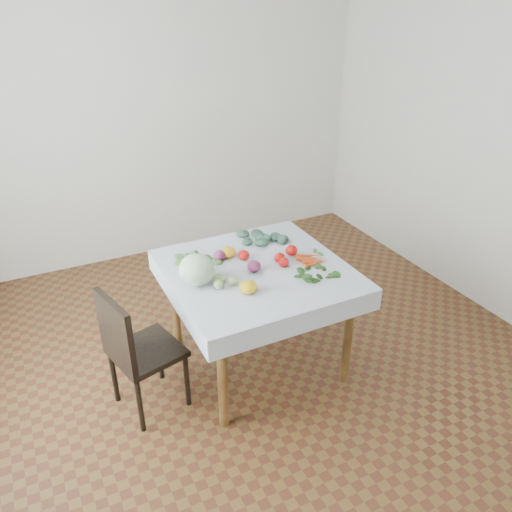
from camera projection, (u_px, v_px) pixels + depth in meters
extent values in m
plane|color=brown|center=(257.00, 360.00, 3.57)|extent=(4.00, 4.00, 0.00)
cube|color=white|center=(159.00, 114.00, 4.51)|extent=(4.00, 0.04, 2.70)
cube|color=brown|center=(257.00, 272.00, 3.22)|extent=(1.00, 1.00, 0.04)
cylinder|color=brown|center=(223.00, 379.00, 2.88)|extent=(0.06, 0.06, 0.71)
cylinder|color=brown|center=(348.00, 338.00, 3.22)|extent=(0.06, 0.06, 0.71)
cylinder|color=brown|center=(175.00, 303.00, 3.57)|extent=(0.06, 0.06, 0.71)
cylinder|color=brown|center=(282.00, 276.00, 3.92)|extent=(0.06, 0.06, 0.71)
cube|color=silver|center=(257.00, 269.00, 3.21)|extent=(1.12, 1.12, 0.01)
cube|color=black|center=(147.00, 351.00, 3.01)|extent=(0.47, 0.47, 0.04)
cube|color=black|center=(116.00, 332.00, 2.81)|extent=(0.13, 0.38, 0.42)
cylinder|color=black|center=(140.00, 406.00, 2.91)|extent=(0.03, 0.03, 0.39)
cylinder|color=black|center=(187.00, 380.00, 3.10)|extent=(0.03, 0.03, 0.39)
cylinder|color=black|center=(114.00, 377.00, 3.13)|extent=(0.03, 0.03, 0.39)
cylinder|color=black|center=(159.00, 355.00, 3.32)|extent=(0.03, 0.03, 0.39)
ellipsoid|color=silver|center=(197.00, 270.00, 3.00)|extent=(0.25, 0.25, 0.20)
ellipsoid|color=red|center=(244.00, 255.00, 3.30)|extent=(0.09, 0.09, 0.07)
ellipsoid|color=red|center=(280.00, 258.00, 3.27)|extent=(0.08, 0.08, 0.06)
ellipsoid|color=red|center=(284.00, 262.00, 3.22)|extent=(0.09, 0.09, 0.06)
ellipsoid|color=red|center=(291.00, 250.00, 3.36)|extent=(0.11, 0.11, 0.07)
ellipsoid|color=yellow|center=(228.00, 252.00, 3.33)|extent=(0.11, 0.11, 0.07)
ellipsoid|color=yellow|center=(248.00, 287.00, 2.94)|extent=(0.11, 0.11, 0.08)
ellipsoid|color=#601B40|center=(219.00, 255.00, 3.29)|extent=(0.10, 0.10, 0.07)
ellipsoid|color=#601B40|center=(254.00, 266.00, 3.16)|extent=(0.10, 0.10, 0.08)
ellipsoid|color=#9CB367|center=(225.00, 278.00, 3.05)|extent=(0.06, 0.06, 0.05)
ellipsoid|color=#9CB367|center=(221.00, 278.00, 3.06)|extent=(0.06, 0.06, 0.05)
ellipsoid|color=#9CB367|center=(223.00, 281.00, 3.02)|extent=(0.06, 0.06, 0.05)
ellipsoid|color=#9CB367|center=(230.00, 275.00, 3.08)|extent=(0.06, 0.06, 0.05)
ellipsoid|color=#9CB367|center=(212.00, 280.00, 3.03)|extent=(0.06, 0.06, 0.05)
cone|color=#F15C1A|center=(308.00, 256.00, 3.33)|extent=(0.17, 0.09, 0.03)
cone|color=#F15C1A|center=(310.00, 258.00, 3.31)|extent=(0.18, 0.08, 0.03)
cone|color=#F15C1A|center=(313.00, 260.00, 3.29)|extent=(0.18, 0.07, 0.03)
cone|color=#F15C1A|center=(315.00, 261.00, 3.27)|extent=(0.18, 0.05, 0.03)
cone|color=#F15C1A|center=(317.00, 263.00, 3.24)|extent=(0.18, 0.04, 0.03)
ellipsoid|color=#3A604D|center=(259.00, 237.00, 3.56)|extent=(0.07, 0.07, 0.05)
ellipsoid|color=#3A604D|center=(251.00, 238.00, 3.55)|extent=(0.07, 0.07, 0.05)
ellipsoid|color=#3A604D|center=(259.00, 240.00, 3.52)|extent=(0.07, 0.07, 0.05)
ellipsoid|color=#3A604D|center=(257.00, 235.00, 3.60)|extent=(0.07, 0.07, 0.05)
ellipsoid|color=#3A604D|center=(247.00, 241.00, 3.51)|extent=(0.07, 0.07, 0.05)
ellipsoid|color=#3A604D|center=(268.00, 238.00, 3.55)|extent=(0.07, 0.07, 0.05)
ellipsoid|color=#3A604D|center=(246.00, 235.00, 3.60)|extent=(0.07, 0.07, 0.05)
ellipsoid|color=#3A604D|center=(255.00, 244.00, 3.46)|extent=(0.07, 0.07, 0.05)
ellipsoid|color=#3A604D|center=(267.00, 233.00, 3.63)|extent=(0.07, 0.07, 0.05)
ellipsoid|color=#3A604D|center=(236.00, 240.00, 3.52)|extent=(0.07, 0.07, 0.05)
ellipsoid|color=#3A604D|center=(272.00, 242.00, 3.49)|extent=(0.07, 0.07, 0.05)
ellipsoid|color=#3A604D|center=(252.00, 230.00, 3.67)|extent=(0.07, 0.07, 0.05)
ellipsoid|color=#224916|center=(316.00, 273.00, 3.15)|extent=(0.06, 0.04, 0.01)
ellipsoid|color=#224916|center=(310.00, 272.00, 3.16)|extent=(0.06, 0.04, 0.01)
ellipsoid|color=#224916|center=(314.00, 275.00, 3.12)|extent=(0.06, 0.04, 0.01)
ellipsoid|color=#224916|center=(316.00, 271.00, 3.17)|extent=(0.06, 0.04, 0.01)
ellipsoid|color=#224916|center=(307.00, 274.00, 3.14)|extent=(0.06, 0.04, 0.01)
ellipsoid|color=#224916|center=(320.00, 274.00, 3.13)|extent=(0.06, 0.04, 0.01)
ellipsoid|color=#224916|center=(310.00, 269.00, 3.19)|extent=(0.06, 0.04, 0.01)
ellipsoid|color=#224916|center=(310.00, 277.00, 3.10)|extent=(0.06, 0.04, 0.01)
ellipsoid|color=#224916|center=(323.00, 271.00, 3.17)|extent=(0.06, 0.04, 0.01)
ellipsoid|color=#224916|center=(302.00, 272.00, 3.16)|extent=(0.06, 0.04, 0.01)
ellipsoid|color=#224916|center=(320.00, 278.00, 3.09)|extent=(0.06, 0.04, 0.01)
ellipsoid|color=#224916|center=(316.00, 267.00, 3.21)|extent=(0.06, 0.04, 0.01)
ellipsoid|color=#224916|center=(302.00, 277.00, 3.10)|extent=(0.06, 0.04, 0.01)
ellipsoid|color=#224916|center=(329.00, 273.00, 3.14)|extent=(0.06, 0.04, 0.01)
ellipsoid|color=#224916|center=(303.00, 268.00, 3.21)|extent=(0.06, 0.04, 0.01)
ellipsoid|color=#224916|center=(313.00, 281.00, 3.06)|extent=(0.06, 0.04, 0.01)
ellipsoid|color=#224916|center=(326.00, 267.00, 3.22)|extent=(0.06, 0.04, 0.01)
ellipsoid|color=#224916|center=(294.00, 274.00, 3.13)|extent=(0.06, 0.04, 0.01)
ellipsoid|color=#4B873E|center=(199.00, 259.00, 3.29)|extent=(0.06, 0.06, 0.03)
ellipsoid|color=#4B873E|center=(194.00, 258.00, 3.30)|extent=(0.06, 0.06, 0.03)
ellipsoid|color=#4B873E|center=(197.00, 262.00, 3.26)|extent=(0.06, 0.06, 0.03)
ellipsoid|color=#4B873E|center=(201.00, 256.00, 3.33)|extent=(0.06, 0.06, 0.03)
ellipsoid|color=#4B873E|center=(187.00, 261.00, 3.27)|extent=(0.06, 0.06, 0.03)
ellipsoid|color=#4B873E|center=(206.00, 261.00, 3.27)|extent=(0.06, 0.06, 0.03)
ellipsoid|color=#4B873E|center=(194.00, 255.00, 3.35)|extent=(0.06, 0.06, 0.03)
ellipsoid|color=#4B873E|center=(190.00, 265.00, 3.22)|extent=(0.06, 0.06, 0.03)
ellipsoid|color=#4B873E|center=(212.00, 256.00, 3.34)|extent=(0.06, 0.06, 0.03)
ellipsoid|color=#4B873E|center=(180.00, 258.00, 3.30)|extent=(0.06, 0.06, 0.03)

